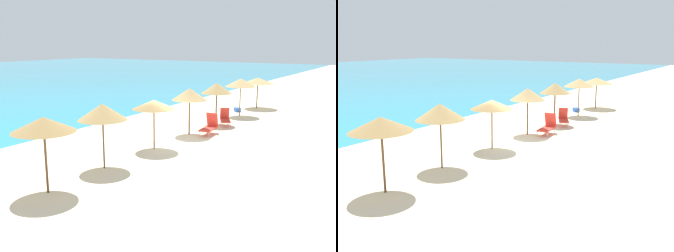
# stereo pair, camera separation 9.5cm
# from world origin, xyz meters

# --- Properties ---
(ground_plane) EXTENTS (160.00, 160.00, 0.00)m
(ground_plane) POSITION_xyz_m (0.00, 0.00, 0.00)
(ground_plane) COLOR beige
(beach_umbrella_2) EXTENTS (2.20, 2.20, 2.72)m
(beach_umbrella_2) POSITION_xyz_m (-7.67, 0.44, 2.46)
(beach_umbrella_2) COLOR brown
(beach_umbrella_2) RESTS_ON ground_plane
(beach_umbrella_3) EXTENTS (2.05, 2.05, 2.75)m
(beach_umbrella_3) POSITION_xyz_m (-4.52, 0.61, 2.40)
(beach_umbrella_3) COLOR brown
(beach_umbrella_3) RESTS_ON ground_plane
(beach_umbrella_4) EXTENTS (2.10, 2.10, 2.46)m
(beach_umbrella_4) POSITION_xyz_m (-0.91, 0.55, 2.23)
(beach_umbrella_4) COLOR brown
(beach_umbrella_4) RESTS_ON ground_plane
(beach_umbrella_5) EXTENTS (2.02, 2.02, 2.66)m
(beach_umbrella_5) POSITION_xyz_m (2.72, 0.62, 2.32)
(beach_umbrella_5) COLOR brown
(beach_umbrella_5) RESTS_ON ground_plane
(beach_umbrella_6) EXTENTS (1.96, 1.96, 2.68)m
(beach_umbrella_6) POSITION_xyz_m (6.08, 0.55, 2.33)
(beach_umbrella_6) COLOR brown
(beach_umbrella_6) RESTS_ON ground_plane
(beach_umbrella_7) EXTENTS (2.19, 2.19, 2.68)m
(beach_umbrella_7) POSITION_xyz_m (9.67, 0.41, 2.39)
(beach_umbrella_7) COLOR brown
(beach_umbrella_7) RESTS_ON ground_plane
(beach_umbrella_8) EXTENTS (2.61, 2.61, 2.43)m
(beach_umbrella_8) POSITION_xyz_m (13.65, 0.58, 2.18)
(beach_umbrella_8) COLOR brown
(beach_umbrella_8) RESTS_ON ground_plane
(lounge_chair_0) EXTENTS (1.55, 1.21, 1.09)m
(lounge_chair_0) POSITION_xyz_m (6.06, -0.10, 0.47)
(lounge_chair_0) COLOR red
(lounge_chair_0) RESTS_ON ground_plane
(lounge_chair_1) EXTENTS (1.66, 0.87, 1.20)m
(lounge_chair_1) POSITION_xyz_m (3.38, -0.34, 0.50)
(lounge_chair_1) COLOR red
(lounge_chair_1) RESTS_ON ground_plane
(cooler_box) EXTENTS (0.66, 0.66, 0.31)m
(cooler_box) POSITION_xyz_m (11.20, 1.21, 0.15)
(cooler_box) COLOR blue
(cooler_box) RESTS_ON ground_plane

